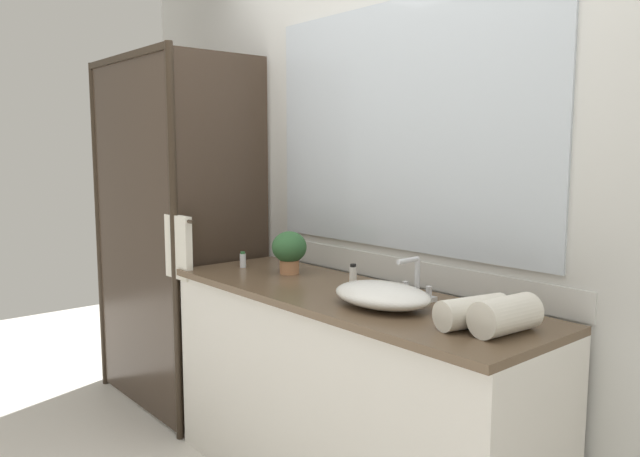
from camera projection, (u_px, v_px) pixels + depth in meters
The scene contains 10 objects.
wall_back_with_mirror at pixel (402, 190), 2.71m from camera, with size 4.40×0.06×2.60m.
vanity_cabinet at pixel (345, 396), 2.61m from camera, with size 1.80×0.58×0.90m.
shower_enclosure at pixel (160, 234), 3.37m from camera, with size 1.20×0.59×2.00m.
sink_basin at pixel (382, 295), 2.31m from camera, with size 0.41×0.29×0.09m, color white.
faucet at pixel (416, 285), 2.43m from camera, with size 0.17×0.13×0.17m.
potted_plant at pixel (289, 249), 2.91m from camera, with size 0.16×0.16×0.20m.
amenity_bottle_shampoo at pixel (243, 260), 3.08m from camera, with size 0.03×0.03×0.08m.
amenity_bottle_lotion at pixel (353, 275), 2.68m from camera, with size 0.03×0.03×0.09m.
rolled_towel_near_edge at pixel (505, 315), 1.96m from camera, with size 0.12×0.12×0.23m, color silver.
rolled_towel_middle at pixel (472, 312), 2.03m from camera, with size 0.10×0.10×0.25m, color silver.
Camera 1 is at (1.83, -1.69, 1.48)m, focal length 34.71 mm.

